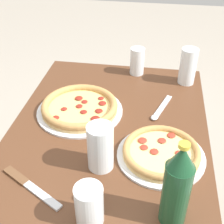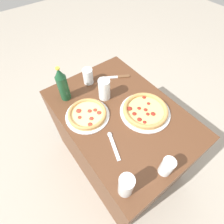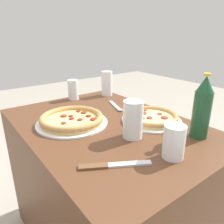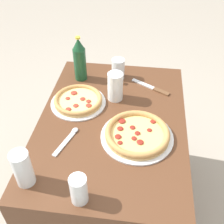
% 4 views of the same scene
% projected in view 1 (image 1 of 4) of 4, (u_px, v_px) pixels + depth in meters
% --- Properties ---
extents(table, '(0.98, 0.69, 0.73)m').
position_uv_depth(table, '(109.00, 198.00, 1.30)').
color(table, '#56331E').
rests_on(table, ground_plane).
extents(pizza_veggie, '(0.32, 0.32, 0.04)m').
position_uv_depth(pizza_veggie, '(80.00, 107.00, 1.17)').
color(pizza_veggie, silver).
rests_on(pizza_veggie, table).
extents(pizza_salami, '(0.28, 0.28, 0.04)m').
position_uv_depth(pizza_salami, '(161.00, 153.00, 0.97)').
color(pizza_salami, silver).
rests_on(pizza_salami, table).
extents(glass_cola, '(0.06, 0.06, 0.12)m').
position_uv_depth(glass_cola, '(137.00, 63.00, 1.39)').
color(glass_cola, white).
rests_on(glass_cola, table).
extents(glass_red_wine, '(0.07, 0.07, 0.16)m').
position_uv_depth(glass_red_wine, '(188.00, 68.00, 1.32)').
color(glass_red_wine, white).
rests_on(glass_red_wine, table).
extents(glass_lemonade, '(0.07, 0.07, 0.11)m').
position_uv_depth(glass_lemonade, '(89.00, 206.00, 0.77)').
color(glass_lemonade, white).
rests_on(glass_lemonade, table).
extents(glass_mango_juice, '(0.08, 0.08, 0.15)m').
position_uv_depth(glass_mango_juice, '(100.00, 148.00, 0.91)').
color(glass_mango_juice, white).
rests_on(glass_mango_juice, table).
extents(beer_bottle, '(0.07, 0.07, 0.25)m').
position_uv_depth(beer_bottle, '(177.00, 186.00, 0.73)').
color(beer_bottle, '#194728').
rests_on(beer_bottle, table).
extents(knife, '(0.13, 0.21, 0.01)m').
position_uv_depth(knife, '(29.00, 185.00, 0.88)').
color(knife, brown).
rests_on(knife, table).
extents(spoon, '(0.18, 0.08, 0.01)m').
position_uv_depth(spoon, '(160.00, 110.00, 1.18)').
color(spoon, silver).
rests_on(spoon, table).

